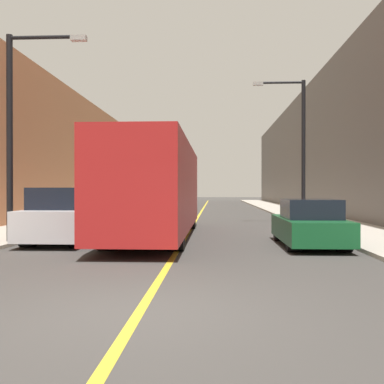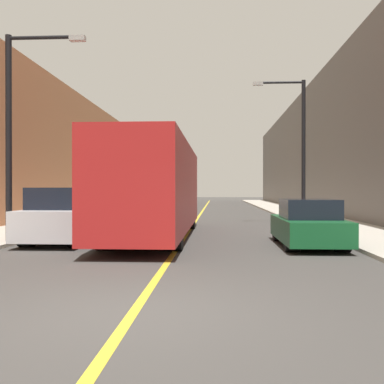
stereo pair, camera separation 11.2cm
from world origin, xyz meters
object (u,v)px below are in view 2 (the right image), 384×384
parked_suv_left (67,217)px  car_right_near (308,225)px  street_lamp_left (16,122)px  bus (156,188)px  street_lamp_right (299,141)px

parked_suv_left → car_right_near: 7.95m
street_lamp_left → bus: bearing=30.3°
bus → street_lamp_left: size_ratio=1.78×
bus → street_lamp_left: (-4.21, -2.46, 2.12)m
parked_suv_left → street_lamp_right: size_ratio=0.68×
bus → parked_suv_left: size_ratio=2.43×
bus → parked_suv_left: bearing=-149.8°
car_right_near → street_lamp_right: size_ratio=0.60×
bus → car_right_near: bearing=-25.7°
street_lamp_left → car_right_near: bearing=0.1°
car_right_near → street_lamp_left: size_ratio=0.65×
car_right_near → parked_suv_left: bearing=174.2°
bus → parked_suv_left: bus is taller
parked_suv_left → street_lamp_right: bearing=40.2°
car_right_near → street_lamp_left: (-9.29, -0.01, 3.29)m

